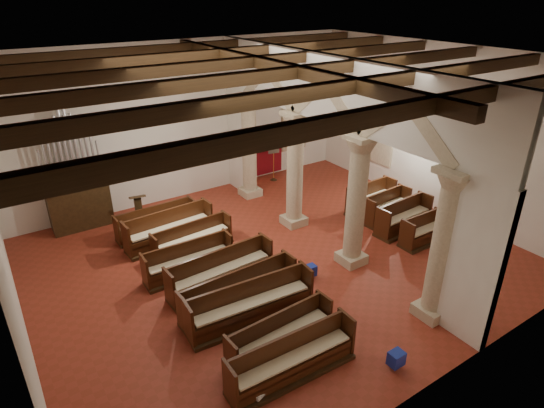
{
  "coord_description": "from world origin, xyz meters",
  "views": [
    {
      "loc": [
        -6.79,
        -10.02,
        7.69
      ],
      "look_at": [
        0.2,
        0.5,
        1.61
      ],
      "focal_mm": 30.0,
      "sensor_mm": 36.0,
      "label": 1
    }
  ],
  "objects": [
    {
      "name": "nave_pew_1",
      "position": [
        -2.15,
        -3.39,
        0.32
      ],
      "size": [
        2.76,
        0.79,
        0.98
      ],
      "rotation": [
        0.0,
        0.0,
        0.05
      ],
      "color": "#372411",
      "rests_on": "floor"
    },
    {
      "name": "nave_pew_0",
      "position": [
        -2.37,
        -4.16,
        0.34
      ],
      "size": [
        3.05,
        0.78,
        1.04
      ],
      "rotation": [
        0.0,
        0.0,
        -0.03
      ],
      "color": "#372411",
      "rests_on": "floor"
    },
    {
      "name": "window_right_a",
      "position": [
        6.98,
        -1.5,
        2.2
      ],
      "size": [
        0.03,
        1.0,
        2.2
      ],
      "primitive_type": "cube",
      "color": "#377D61",
      "rests_on": "wall_right"
    },
    {
      "name": "nave_pew_6",
      "position": [
        -1.96,
        1.8,
        0.32
      ],
      "size": [
        2.67,
        0.82,
        0.96
      ],
      "rotation": [
        0.0,
        0.0,
        0.07
      ],
      "color": "#372411",
      "rests_on": "floor"
    },
    {
      "name": "nave_pew_7",
      "position": [
        -2.37,
        2.68,
        0.38
      ],
      "size": [
        2.98,
        0.95,
        1.14
      ],
      "rotation": [
        0.0,
        0.0,
        0.06
      ],
      "color": "#372411",
      "rests_on": "floor"
    },
    {
      "name": "aisle_pew_0",
      "position": [
        4.54,
        -1.95,
        0.34
      ],
      "size": [
        1.69,
        0.69,
        1.01
      ],
      "rotation": [
        0.0,
        0.0,
        -0.01
      ],
      "color": "#372411",
      "rests_on": "floor"
    },
    {
      "name": "floor",
      "position": [
        0.0,
        0.0,
        0.0
      ],
      "size": [
        14.0,
        14.0,
        0.0
      ],
      "primitive_type": "plane",
      "color": "maroon",
      "rests_on": "ground"
    },
    {
      "name": "wall_back",
      "position": [
        0.0,
        6.0,
        3.0
      ],
      "size": [
        14.0,
        0.02,
        6.0
      ],
      "primitive_type": "cube",
      "color": "white",
      "rests_on": "floor"
    },
    {
      "name": "nave_pew_2",
      "position": [
        -2.17,
        -2.12,
        0.37
      ],
      "size": [
        3.38,
        0.97,
        1.11
      ],
      "rotation": [
        0.0,
        0.0,
        -0.07
      ],
      "color": "#372411",
      "rests_on": "floor"
    },
    {
      "name": "ceiling_beams",
      "position": [
        0.0,
        0.0,
        5.82
      ],
      "size": [
        13.8,
        11.8,
        0.3
      ],
      "primitive_type": null,
      "color": "#372411",
      "rests_on": "wall_back"
    },
    {
      "name": "aisle_pew_2",
      "position": [
        4.79,
        -0.06,
        0.36
      ],
      "size": [
        2.06,
        0.85,
        1.07
      ],
      "rotation": [
        0.0,
        0.0,
        0.07
      ],
      "color": "#372411",
      "rests_on": "floor"
    },
    {
      "name": "window_right_b",
      "position": [
        6.98,
        2.5,
        2.2
      ],
      "size": [
        0.03,
        1.0,
        2.2
      ],
      "primitive_type": "cube",
      "color": "#377D61",
      "rests_on": "wall_right"
    },
    {
      "name": "window_back",
      "position": [
        5.0,
        5.98,
        2.2
      ],
      "size": [
        1.0,
        0.03,
        2.2
      ],
      "primitive_type": "cube",
      "color": "#377D61",
      "rests_on": "wall_back"
    },
    {
      "name": "aisle_pew_3",
      "position": [
        4.79,
        0.71,
        0.38
      ],
      "size": [
        2.08,
        0.86,
        1.14
      ],
      "rotation": [
        0.0,
        0.0,
        0.05
      ],
      "color": "#372411",
      "rests_on": "floor"
    },
    {
      "name": "wall_right",
      "position": [
        7.0,
        0.0,
        3.0
      ],
      "size": [
        0.02,
        12.0,
        6.0
      ],
      "primitive_type": "cube",
      "color": "white",
      "rests_on": "floor"
    },
    {
      "name": "hymnal_box_c",
      "position": [
        0.22,
        -1.47,
        0.26
      ],
      "size": [
        0.33,
        0.27,
        0.32
      ],
      "primitive_type": "cube",
      "rotation": [
        0.0,
        0.0,
        -0.03
      ],
      "color": "navy",
      "rests_on": "floor"
    },
    {
      "name": "ceiling",
      "position": [
        0.0,
        0.0,
        6.0
      ],
      "size": [
        14.0,
        14.0,
        0.0
      ],
      "primitive_type": "plane",
      "rotation": [
        3.14,
        0.0,
        0.0
      ],
      "color": "black",
      "rests_on": "wall_back"
    },
    {
      "name": "hymnal_box_a",
      "position": [
        -0.32,
        -5.25,
        0.27
      ],
      "size": [
        0.34,
        0.28,
        0.34
      ],
      "primitive_type": "cube",
      "rotation": [
        0.0,
        0.0,
        0.0
      ],
      "color": "navy",
      "rests_on": "floor"
    },
    {
      "name": "nave_pew_5",
      "position": [
        -2.61,
        0.66,
        0.34
      ],
      "size": [
        2.66,
        0.72,
        1.02
      ],
      "rotation": [
        0.0,
        0.0,
        -0.01
      ],
      "color": "#372411",
      "rests_on": "floor"
    },
    {
      "name": "wall_front",
      "position": [
        0.0,
        -6.0,
        3.0
      ],
      "size": [
        14.0,
        0.02,
        6.0
      ],
      "primitive_type": "cube",
      "color": "white",
      "rests_on": "floor"
    },
    {
      "name": "tube_heater_a",
      "position": [
        -2.93,
        -4.24,
        0.16
      ],
      "size": [
        1.02,
        0.43,
        0.1
      ],
      "primitive_type": "cylinder",
      "rotation": [
        0.0,
        1.57,
        0.32
      ],
      "color": "silver",
      "rests_on": "floor"
    },
    {
      "name": "pipe_organ",
      "position": [
        -4.5,
        5.5,
        1.37
      ],
      "size": [
        2.1,
        0.85,
        4.4
      ],
      "color": "#372411",
      "rests_on": "floor"
    },
    {
      "name": "nave_pew_3",
      "position": [
        -2.16,
        -1.55,
        0.36
      ],
      "size": [
        3.31,
        0.85,
        1.08
      ],
      "rotation": [
        0.0,
        0.0,
        0.04
      ],
      "color": "#372411",
      "rests_on": "floor"
    },
    {
      "name": "dossal_curtain",
      "position": [
        3.5,
        5.92,
        1.17
      ],
      "size": [
        1.8,
        0.07,
        2.17
      ],
      "color": "maroon",
      "rests_on": "floor"
    },
    {
      "name": "arcade",
      "position": [
        1.8,
        0.0,
        3.56
      ],
      "size": [
        0.9,
        11.9,
        6.0
      ],
      "color": "beige",
      "rests_on": "floor"
    },
    {
      "name": "tube_heater_b",
      "position": [
        -2.6,
        -2.72,
        0.16
      ],
      "size": [
        1.06,
        0.37,
        0.11
      ],
      "primitive_type": "cylinder",
      "rotation": [
        0.0,
        1.57,
        -0.25
      ],
      "color": "white",
      "rests_on": "floor"
    },
    {
      "name": "lectern",
      "position": [
        -2.83,
        4.29,
        0.54
      ],
      "size": [
        0.59,
        0.6,
        1.31
      ],
      "rotation": [
        0.0,
        0.0,
        -0.16
      ],
      "color": "#381D12",
      "rests_on": "floor"
    },
    {
      "name": "nave_pew_8",
      "position": [
        -2.5,
        3.56,
        0.32
      ],
      "size": [
        2.77,
        0.74,
        0.97
      ],
      "rotation": [
        0.0,
        0.0,
        0.03
      ],
      "color": "#372411",
      "rests_on": "floor"
    },
    {
      "name": "nave_pew_4",
      "position": [
        -2.11,
        -0.41,
        0.36
      ],
      "size": [
        3.18,
        0.89,
        1.1
      ],
      "rotation": [
        0.0,
        0.0,
        0.05
      ],
      "color": "#372411",
      "rests_on": "floor"
    },
    {
      "name": "aisle_pew_1",
      "position": [
        4.68,
        -0.98,
        0.37
      ],
      "size": [
        2.3,
        0.84,
        1.11
      ],
      "rotation": [
        0.0,
        0.0,
        0.05
      ],
      "color": "#372411",
      "rests_on": "floor"
    },
    {
      "name": "hymnal_box_b",
      "position": [
        -1.53,
        -1.93,
        0.28
      ],
      "size": [
        0.44,
        0.41,
        0.35
      ],
      "primitive_type": "cube",
      "rotation": [
        0.0,
        0.0,
        0.41
      ],
      "color": "navy",
      "rests_on": "floor"
    },
    {
      "name": "processional_banner",
      "position": [
        3.47,
        5.29,
        0.77
      ],
      "size": [
        0.49,
        0.62,
        2.16
      ],
      "rotation": [
        0.0,
        0.0,
        -0.23
      ],
      "color": "#372411",
      "rests_on": "floor"
    }
  ]
}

